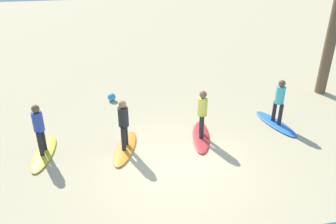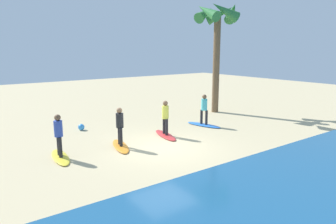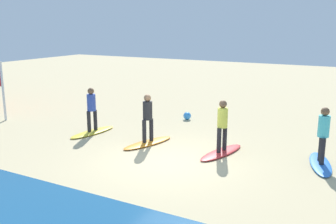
% 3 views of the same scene
% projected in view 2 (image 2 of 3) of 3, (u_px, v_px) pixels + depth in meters
% --- Properties ---
extents(ground_plane, '(60.00, 60.00, 0.00)m').
position_uv_depth(ground_plane, '(162.00, 147.00, 13.35)').
color(ground_plane, '#CCB789').
extents(surfboard_blue, '(1.07, 2.17, 0.09)m').
position_uv_depth(surfboard_blue, '(204.00, 125.00, 17.10)').
color(surfboard_blue, blue).
rests_on(surfboard_blue, ground).
extents(surfer_blue, '(0.32, 0.45, 1.64)m').
position_uv_depth(surfer_blue, '(204.00, 107.00, 16.90)').
color(surfer_blue, '#232328').
rests_on(surfer_blue, surfboard_blue).
extents(surfboard_red, '(1.01, 2.17, 0.09)m').
position_uv_depth(surfboard_red, '(165.00, 135.00, 15.09)').
color(surfboard_red, red).
rests_on(surfboard_red, ground).
extents(surfer_red, '(0.32, 0.45, 1.64)m').
position_uv_depth(surfer_red, '(165.00, 115.00, 14.89)').
color(surfer_red, '#232328').
rests_on(surfer_red, surfboard_red).
extents(surfboard_orange, '(1.13, 2.17, 0.09)m').
position_uv_depth(surfboard_orange, '(121.00, 146.00, 13.39)').
color(surfboard_orange, orange).
rests_on(surfboard_orange, ground).
extents(surfer_orange, '(0.32, 0.45, 1.64)m').
position_uv_depth(surfer_orange, '(120.00, 124.00, 13.19)').
color(surfer_orange, '#232328').
rests_on(surfer_orange, surfboard_orange).
extents(surfboard_yellow, '(0.82, 2.15, 0.09)m').
position_uv_depth(surfboard_yellow, '(60.00, 157.00, 12.04)').
color(surfboard_yellow, yellow).
rests_on(surfboard_yellow, ground).
extents(surfer_yellow, '(0.32, 0.46, 1.64)m').
position_uv_depth(surfer_yellow, '(59.00, 132.00, 11.84)').
color(surfer_yellow, '#232328').
rests_on(surfer_yellow, surfboard_yellow).
extents(palm_tree, '(2.88, 3.03, 7.09)m').
position_uv_depth(palm_tree, '(217.00, 24.00, 19.69)').
color(palm_tree, brown).
rests_on(palm_tree, ground).
extents(beach_ball, '(0.33, 0.33, 0.33)m').
position_uv_depth(beach_ball, '(81.00, 127.00, 16.14)').
color(beach_ball, '#338CE5').
rests_on(beach_ball, ground).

